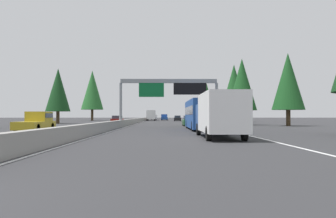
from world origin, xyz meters
TOP-DOWN VIEW (x-y plane):
  - ground_plane at (60.00, 0.00)m, footprint 320.00×320.00m
  - median_barrier at (80.00, 0.30)m, footprint 180.00×0.56m
  - shoulder_stripe_right at (70.00, -11.52)m, footprint 160.00×0.16m
  - shoulder_stripe_median at (70.00, -0.25)m, footprint 160.00×0.16m
  - sign_gantry_overhead at (37.80, -6.04)m, footprint 0.50×12.68m
  - box_truck_mid_left at (17.08, -8.93)m, footprint 8.50×2.40m
  - bus_near_right at (30.56, -9.11)m, footprint 11.50×2.55m
  - sedan_near_center at (43.07, -8.88)m, footprint 4.40×1.80m
  - sedan_far_center at (108.31, -5.60)m, footprint 4.40×1.80m
  - pickup_distant_b at (99.38, -5.36)m, footprint 5.60×2.00m
  - minivan_far_right at (112.26, -1.88)m, footprint 5.00×1.95m
  - sedan_mid_right at (84.03, -8.83)m, footprint 4.40×1.80m
  - box_truck_far_left at (91.77, -1.58)m, footprint 8.50×2.40m
  - oncoming_near at (25.75, 6.46)m, footprint 5.60×2.00m
  - oncoming_far at (54.83, 3.06)m, footprint 4.40×1.80m
  - conifer_right_near at (42.84, -23.09)m, footprint 4.63×4.63m
  - conifer_right_mid at (47.88, -17.62)m, footprint 4.64×4.64m
  - conifer_right_far at (71.96, -21.37)m, footprint 5.82×5.82m
  - conifer_right_distant at (91.23, -17.32)m, footprint 4.96×4.96m
  - conifer_left_mid at (57.36, 14.40)m, footprint 4.51×4.51m
  - conifer_left_far at (93.07, 15.62)m, footprint 6.42×6.42m

SIDE VIEW (x-z plane):
  - ground_plane at x=60.00m, z-range 0.00..0.00m
  - shoulder_stripe_right at x=70.00m, z-range 0.00..0.01m
  - shoulder_stripe_median at x=70.00m, z-range 0.00..0.01m
  - median_barrier at x=80.00m, z-range 0.00..0.90m
  - sedan_near_center at x=43.07m, z-range -0.05..1.42m
  - sedan_far_center at x=108.31m, z-range -0.05..1.42m
  - sedan_mid_right at x=84.03m, z-range -0.05..1.42m
  - oncoming_far at x=54.83m, z-range -0.05..1.42m
  - pickup_distant_b at x=99.38m, z-range -0.02..1.84m
  - oncoming_near at x=25.75m, z-range -0.02..1.84m
  - minivan_far_right at x=112.26m, z-range 0.11..1.80m
  - box_truck_mid_left at x=17.08m, z-range 0.14..3.09m
  - box_truck_far_left at x=91.77m, z-range 0.14..3.09m
  - bus_near_right at x=30.56m, z-range 0.17..3.27m
  - sign_gantry_overhead at x=37.80m, z-range 1.82..7.99m
  - conifer_left_mid at x=57.36m, z-range 1.10..11.34m
  - conifer_right_near at x=42.84m, z-range 1.13..11.65m
  - conifer_right_mid at x=47.88m, z-range 1.13..11.68m
  - conifer_right_distant at x=91.23m, z-range 1.21..12.49m
  - conifer_right_far at x=71.96m, z-range 1.43..14.66m
  - conifer_left_far at x=93.07m, z-range 1.58..16.16m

